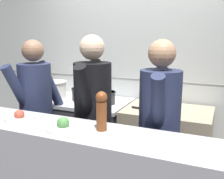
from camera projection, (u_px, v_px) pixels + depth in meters
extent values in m
cube|color=silver|center=(138.00, 67.00, 3.26)|extent=(8.00, 0.06, 2.60)
cube|color=gray|center=(137.00, 79.00, 3.26)|extent=(8.00, 0.00, 0.01)
cube|color=#38383D|center=(81.00, 136.00, 3.31)|extent=(1.18, 0.70, 0.87)
cube|color=#B7BABF|center=(80.00, 101.00, 3.22)|extent=(1.21, 0.71, 0.04)
cube|color=#B7BABF|center=(66.00, 141.00, 3.00)|extent=(1.07, 0.03, 0.10)
cube|color=gray|center=(166.00, 149.00, 2.89)|extent=(0.91, 0.65, 0.91)
cylinder|color=beige|center=(53.00, 89.00, 3.34)|extent=(0.33, 0.33, 0.20)
cylinder|color=beige|center=(53.00, 82.00, 3.32)|extent=(0.34, 0.34, 0.01)
cylinder|color=#2D2D33|center=(83.00, 94.00, 3.19)|extent=(0.26, 0.26, 0.15)
cylinder|color=#2D2D33|center=(83.00, 89.00, 3.17)|extent=(0.27, 0.27, 0.01)
cylinder|color=#2D2D33|center=(105.00, 98.00, 3.02)|extent=(0.23, 0.23, 0.14)
cylinder|color=#2D2D33|center=(105.00, 92.00, 3.01)|extent=(0.24, 0.24, 0.01)
cone|color=#B7BABF|center=(160.00, 102.00, 2.88)|extent=(0.22, 0.22, 0.10)
cube|color=#B7BABF|center=(152.00, 111.00, 2.73)|extent=(0.25, 0.07, 0.01)
cube|color=black|center=(137.00, 108.00, 2.82)|extent=(0.11, 0.04, 0.02)
cylinder|color=white|center=(20.00, 118.00, 2.13)|extent=(0.23, 0.23, 0.02)
sphere|color=#B24733|center=(19.00, 115.00, 2.12)|extent=(0.08, 0.08, 0.08)
cylinder|color=white|center=(63.00, 127.00, 1.92)|extent=(0.27, 0.27, 0.02)
sphere|color=#4C8C47|center=(63.00, 123.00, 1.91)|extent=(0.09, 0.09, 0.09)
cylinder|color=brown|center=(102.00, 116.00, 1.87)|extent=(0.08, 0.08, 0.21)
sphere|color=brown|center=(101.00, 97.00, 1.84)|extent=(0.08, 0.08, 0.08)
cube|color=black|center=(39.00, 157.00, 2.86)|extent=(0.32, 0.25, 0.77)
cylinder|color=#262D4C|center=(36.00, 94.00, 2.71)|extent=(0.41, 0.41, 0.64)
sphere|color=#8C664C|center=(33.00, 50.00, 2.62)|extent=(0.22, 0.22, 0.22)
cylinder|color=#262D4C|center=(50.00, 84.00, 2.85)|extent=(0.17, 0.34, 0.53)
cylinder|color=#262D4C|center=(18.00, 90.00, 2.54)|extent=(0.17, 0.34, 0.53)
cube|color=black|center=(94.00, 170.00, 2.56)|extent=(0.32, 0.24, 0.79)
cylinder|color=black|center=(93.00, 98.00, 2.41)|extent=(0.40, 0.40, 0.66)
sphere|color=beige|center=(92.00, 47.00, 2.32)|extent=(0.22, 0.22, 0.22)
cylinder|color=black|center=(99.00, 86.00, 2.59)|extent=(0.16, 0.34, 0.55)
cylinder|color=black|center=(85.00, 95.00, 2.20)|extent=(0.16, 0.34, 0.55)
cylinder|color=#262D4C|center=(160.00, 109.00, 2.13)|extent=(0.39, 0.39, 0.64)
sphere|color=tan|center=(162.00, 53.00, 2.04)|extent=(0.22, 0.22, 0.22)
cylinder|color=#262D4C|center=(162.00, 95.00, 2.31)|extent=(0.15, 0.34, 0.54)
cylinder|color=#262D4C|center=(158.00, 107.00, 1.93)|extent=(0.15, 0.34, 0.54)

